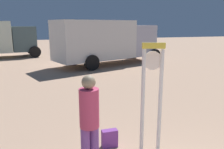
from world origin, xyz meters
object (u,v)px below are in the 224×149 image
at_px(backpack, 110,138).
at_px(person_near_clock, 89,120).
at_px(standing_clock, 152,94).
at_px(box_truck_near, 106,40).

bearing_deg(backpack, person_near_clock, -129.12).
xyz_separation_m(standing_clock, box_truck_near, (2.20, 10.77, 0.23)).
height_order(backpack, box_truck_near, box_truck_near).
relative_size(person_near_clock, backpack, 4.59).
bearing_deg(person_near_clock, box_truck_near, 72.68).
distance_m(standing_clock, backpack, 1.50).
relative_size(standing_clock, box_truck_near, 0.30).
height_order(standing_clock, box_truck_near, box_truck_near).
xyz_separation_m(person_near_clock, box_truck_near, (3.34, 10.72, 0.59)).
xyz_separation_m(person_near_clock, backpack, (0.57, 0.70, -0.81)).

